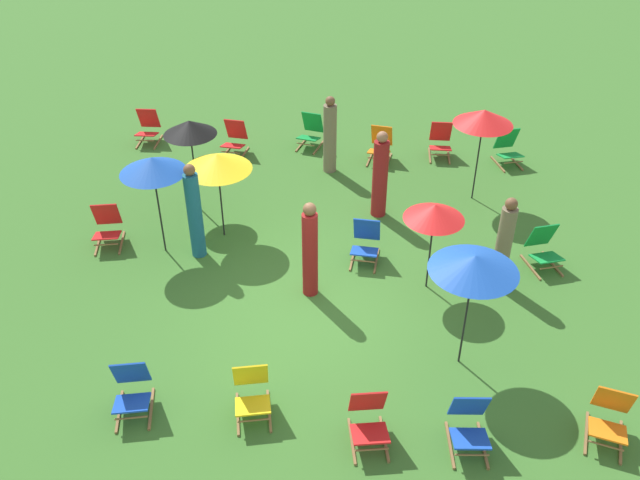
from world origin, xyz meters
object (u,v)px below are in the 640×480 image
(deckchair_3, at_px, (508,148))
(deckchair_13, at_px, (107,227))
(deckchair_9, at_px, (366,242))
(deckchair_1, at_px, (252,392))
(person_4, at_px, (195,213))
(umbrella_3, at_px, (217,162))
(person_0, at_px, (504,244))
(umbrella_4, at_px, (484,117))
(deckchair_8, at_px, (311,132))
(deckchair_7, at_px, (148,128))
(deckchair_12, at_px, (440,141))
(umbrella_0, at_px, (474,264))
(deckchair_2, at_px, (610,417))
(deckchair_6, at_px, (469,424))
(person_1, at_px, (330,136))
(deckchair_0, at_px, (380,145))
(umbrella_5, at_px, (434,212))
(person_2, at_px, (380,176))
(umbrella_2, at_px, (152,165))
(deckchair_10, at_px, (369,419))
(umbrella_1, at_px, (190,128))
(deckchair_11, at_px, (132,390))
(person_3, at_px, (310,251))
(deckchair_5, at_px, (544,248))

(deckchair_3, relative_size, deckchair_13, 1.03)
(deckchair_9, bearing_deg, deckchair_1, -106.20)
(deckchair_3, bearing_deg, person_4, -163.01)
(deckchair_13, bearing_deg, umbrella_3, 0.74)
(person_0, bearing_deg, umbrella_4, -23.45)
(deckchair_8, relative_size, deckchair_9, 1.03)
(deckchair_1, height_order, deckchair_7, same)
(deckchair_12, distance_m, umbrella_0, 6.92)
(deckchair_2, xyz_separation_m, deckchair_6, (-1.87, -0.25, 0.00))
(person_1, bearing_deg, deckchair_6, 165.49)
(deckchair_0, relative_size, deckchair_2, 0.97)
(deckchair_6, height_order, deckchair_8, same)
(deckchair_12, bearing_deg, umbrella_4, -72.82)
(deckchair_2, relative_size, person_4, 0.46)
(deckchair_13, xyz_separation_m, umbrella_5, (5.94, -0.91, 1.16))
(deckchair_3, relative_size, person_0, 0.50)
(deckchair_0, relative_size, person_2, 0.46)
(deckchair_6, bearing_deg, umbrella_2, 138.34)
(deckchair_1, relative_size, deckchair_13, 1.01)
(deckchair_8, distance_m, deckchair_10, 8.72)
(deckchair_9, bearing_deg, person_4, -172.83)
(umbrella_1, xyz_separation_m, person_0, (5.77, -2.08, -0.97))
(deckchair_11, bearing_deg, umbrella_5, 24.74)
(person_3, bearing_deg, umbrella_1, -17.10)
(deckchair_9, relative_size, person_1, 0.47)
(deckchair_6, relative_size, person_3, 0.46)
(umbrella_3, relative_size, person_0, 1.01)
(deckchair_12, relative_size, person_0, 0.48)
(deckchair_3, height_order, umbrella_5, umbrella_5)
(umbrella_2, relative_size, umbrella_4, 0.98)
(person_0, bearing_deg, deckchair_13, 58.62)
(umbrella_1, distance_m, person_0, 6.21)
(deckchair_9, height_order, deckchair_11, same)
(umbrella_1, height_order, umbrella_4, umbrella_4)
(deckchair_2, xyz_separation_m, deckchair_8, (-4.67, 8.33, 0.00))
(umbrella_5, bearing_deg, deckchair_2, -54.41)
(person_4, bearing_deg, umbrella_1, -121.58)
(umbrella_3, relative_size, person_4, 0.93)
(deckchair_8, relative_size, umbrella_2, 0.44)
(deckchair_5, distance_m, person_1, 5.23)
(deckchair_3, xyz_separation_m, umbrella_5, (-2.09, -4.69, 1.16))
(umbrella_3, bearing_deg, deckchair_1, -74.10)
(umbrella_3, relative_size, umbrella_4, 0.88)
(umbrella_3, bearing_deg, deckchair_13, -168.70)
(umbrella_1, bearing_deg, person_3, -45.60)
(deckchair_6, bearing_deg, deckchair_11, 173.23)
(person_0, distance_m, person_2, 2.97)
(umbrella_0, distance_m, umbrella_5, 1.88)
(deckchair_6, xyz_separation_m, deckchair_9, (-1.42, 4.08, 0.00))
(deckchair_5, relative_size, deckchair_12, 1.04)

